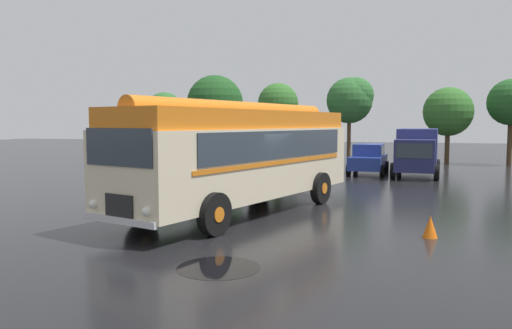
{
  "coord_description": "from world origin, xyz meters",
  "views": [
    {
      "loc": [
        4.45,
        -15.07,
        2.83
      ],
      "look_at": [
        -0.23,
        1.35,
        1.4
      ],
      "focal_mm": 35.0,
      "sensor_mm": 36.0,
      "label": 1
    }
  ],
  "objects_px": {
    "car_mid_left": "(368,159)",
    "box_van": "(417,150)",
    "vintage_bus": "(243,153)",
    "car_near_left": "(311,158)",
    "traffic_cone": "(430,227)"
  },
  "relations": [
    {
      "from": "car_mid_left",
      "to": "box_van",
      "type": "relative_size",
      "value": 0.73
    },
    {
      "from": "vintage_bus",
      "to": "car_mid_left",
      "type": "xyz_separation_m",
      "value": [
        3.13,
        13.29,
        -1.05
      ]
    },
    {
      "from": "car_near_left",
      "to": "box_van",
      "type": "distance_m",
      "value": 5.74
    },
    {
      "from": "car_near_left",
      "to": "box_van",
      "type": "relative_size",
      "value": 0.72
    },
    {
      "from": "box_van",
      "to": "traffic_cone",
      "type": "bearing_deg",
      "value": -90.71
    },
    {
      "from": "box_van",
      "to": "vintage_bus",
      "type": "bearing_deg",
      "value": -113.22
    },
    {
      "from": "car_mid_left",
      "to": "box_van",
      "type": "bearing_deg",
      "value": -0.79
    },
    {
      "from": "car_mid_left",
      "to": "traffic_cone",
      "type": "height_order",
      "value": "car_mid_left"
    },
    {
      "from": "vintage_bus",
      "to": "car_mid_left",
      "type": "distance_m",
      "value": 13.69
    },
    {
      "from": "vintage_bus",
      "to": "traffic_cone",
      "type": "distance_m",
      "value": 6.09
    },
    {
      "from": "box_van",
      "to": "car_mid_left",
      "type": "bearing_deg",
      "value": 179.21
    },
    {
      "from": "car_near_left",
      "to": "traffic_cone",
      "type": "xyz_separation_m",
      "value": [
        5.53,
        -15.22,
        -0.57
      ]
    },
    {
      "from": "vintage_bus",
      "to": "car_mid_left",
      "type": "height_order",
      "value": "vintage_bus"
    },
    {
      "from": "car_mid_left",
      "to": "traffic_cone",
      "type": "xyz_separation_m",
      "value": [
        2.37,
        -15.36,
        -0.57
      ]
    },
    {
      "from": "vintage_bus",
      "to": "car_near_left",
      "type": "height_order",
      "value": "vintage_bus"
    }
  ]
}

